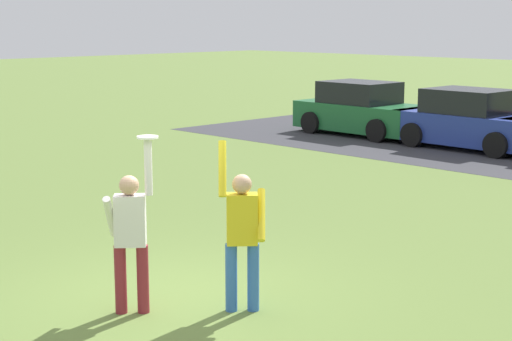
{
  "coord_description": "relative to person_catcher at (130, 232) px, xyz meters",
  "views": [
    {
      "loc": [
        7.62,
        -6.0,
        3.4
      ],
      "look_at": [
        0.46,
        1.06,
        1.55
      ],
      "focal_mm": 57.54,
      "sensor_mm": 36.0,
      "label": 1
    }
  ],
  "objects": [
    {
      "name": "ground_plane",
      "position": [
        -0.03,
        0.57,
        -0.98
      ],
      "size": [
        120.0,
        120.0,
        0.0
      ],
      "primitive_type": "plane",
      "color": "olive"
    },
    {
      "name": "person_catcher",
      "position": [
        0.0,
        0.0,
        0.0
      ],
      "size": [
        0.55,
        0.57,
        2.08
      ],
      "rotation": [
        0.0,
        0.0,
        0.85
      ],
      "color": "maroon",
      "rests_on": "ground_plane"
    },
    {
      "name": "parked_car_blue",
      "position": [
        -3.89,
        13.97,
        -0.25
      ],
      "size": [
        4.14,
        2.11,
        1.59
      ],
      "rotation": [
        0.0,
        0.0,
        -0.02
      ],
      "color": "#233893",
      "rests_on": "ground_plane"
    },
    {
      "name": "person_defender",
      "position": [
        0.86,
        0.97,
        -0.0
      ],
      "size": [
        0.64,
        0.66,
        2.05
      ],
      "rotation": [
        0.0,
        0.0,
        3.99
      ],
      "color": "#3366B7",
      "rests_on": "ground_plane"
    },
    {
      "name": "parked_car_green",
      "position": [
        -7.63,
        14.04,
        -0.25
      ],
      "size": [
        4.14,
        2.11,
        1.59
      ],
      "rotation": [
        0.0,
        0.0,
        -0.02
      ],
      "color": "#1E6633",
      "rests_on": "ground_plane"
    },
    {
      "name": "frisbee_disc",
      "position": [
        0.15,
        0.17,
        1.11
      ],
      "size": [
        0.25,
        0.25,
        0.02
      ],
      "primitive_type": "cylinder",
      "color": "white",
      "rests_on": "person_catcher"
    }
  ]
}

